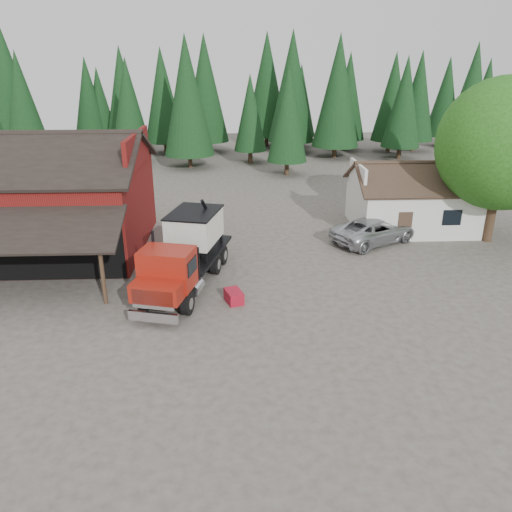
{
  "coord_description": "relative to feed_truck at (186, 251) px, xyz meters",
  "views": [
    {
      "loc": [
        0.7,
        -19.75,
        11.08
      ],
      "look_at": [
        1.72,
        3.45,
        1.8
      ],
      "focal_mm": 35.0,
      "sensor_mm": 36.0,
      "label": 1
    }
  ],
  "objects": [
    {
      "name": "equip_box",
      "position": [
        2.4,
        -2.04,
        -1.62
      ],
      "size": [
        1.02,
        1.27,
        0.6
      ],
      "primitive_type": "cube",
      "rotation": [
        0.0,
        0.0,
        0.33
      ],
      "color": "maroon",
      "rests_on": "ground"
    },
    {
      "name": "feed_truck",
      "position": [
        0.0,
        0.0,
        0.0
      ],
      "size": [
        4.55,
        9.39,
        4.1
      ],
      "rotation": [
        0.0,
        0.0,
        -0.25
      ],
      "color": "black",
      "rests_on": "ground"
    },
    {
      "name": "deciduous_tree",
      "position": [
        18.83,
        5.95,
        3.99
      ],
      "size": [
        8.0,
        8.0,
        10.2
      ],
      "color": "#382619",
      "rests_on": "ground"
    },
    {
      "name": "silver_car",
      "position": [
        11.4,
        5.97,
        -1.11
      ],
      "size": [
        6.4,
        5.23,
        1.62
      ],
      "primitive_type": "imported",
      "rotation": [
        0.0,
        0.0,
        2.09
      ],
      "color": "#B4B8BC",
      "rests_on": "ground"
    },
    {
      "name": "red_barn",
      "position": [
        -9.18,
        5.88,
        0.78
      ],
      "size": [
        12.8,
        13.63,
        7.18
      ],
      "color": "maroon",
      "rests_on": "ground"
    },
    {
      "name": "conifer_backdrop",
      "position": [
        1.82,
        37.97,
        -1.92
      ],
      "size": [
        76.0,
        16.0,
        16.0
      ],
      "primitive_type": null,
      "color": "black",
      "rests_on": "ground"
    },
    {
      "name": "near_pine_d",
      "position": [
        -2.18,
        29.97,
        5.48
      ],
      "size": [
        5.28,
        5.28,
        13.4
      ],
      "color": "#382619",
      "rests_on": "ground"
    },
    {
      "name": "near_pine_b",
      "position": [
        7.82,
        25.97,
        3.97
      ],
      "size": [
        3.96,
        3.96,
        10.4
      ],
      "color": "#382619",
      "rests_on": "ground"
    },
    {
      "name": "farmhouse",
      "position": [
        14.82,
        8.97,
        -0.25
      ],
      "size": [
        8.6,
        6.42,
        4.65
      ],
      "color": "silver",
      "rests_on": "ground"
    },
    {
      "name": "ground",
      "position": [
        1.82,
        -4.03,
        -1.92
      ],
      "size": [
        120.0,
        120.0,
        0.0
      ],
      "primitive_type": "plane",
      "color": "#4D463D",
      "rests_on": "ground"
    },
    {
      "name": "near_pine_c",
      "position": [
        23.82,
        21.97,
        4.98
      ],
      "size": [
        4.84,
        4.84,
        12.4
      ],
      "color": "#382619",
      "rests_on": "ground"
    }
  ]
}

